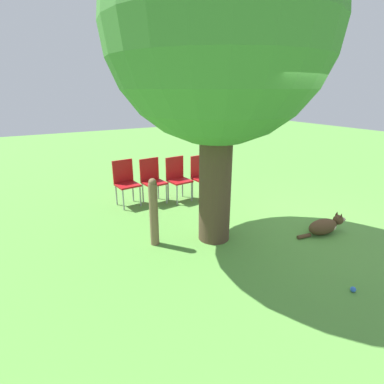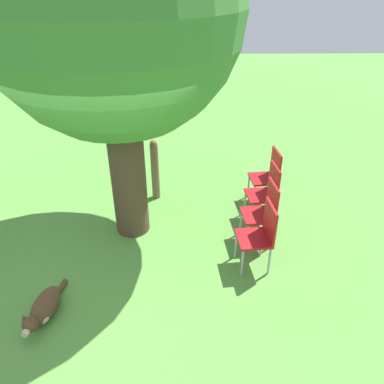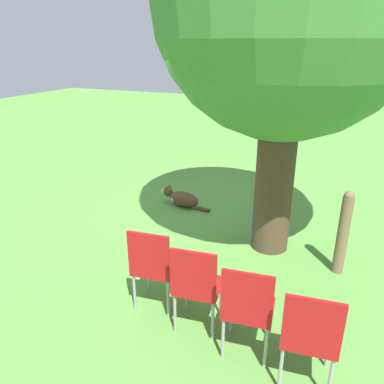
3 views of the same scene
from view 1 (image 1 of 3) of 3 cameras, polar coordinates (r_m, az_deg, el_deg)
The scene contains 9 objects.
ground_plane at distance 5.46m, azimuth 15.32°, elevation -7.08°, with size 30.00×30.00×0.00m, color #56933D.
oak_tree at distance 4.53m, azimuth 5.20°, elevation 28.38°, with size 3.13×3.13×4.68m.
dog at distance 5.59m, azimuth 24.02°, elevation -5.93°, with size 0.34×0.98×0.35m.
fence_post at distance 4.65m, azimuth -7.30°, elevation -3.79°, with size 0.14×0.14×1.09m.
red_chair_0 at distance 6.69m, azimuth 1.86°, elevation 3.44°, with size 0.46×0.48×0.95m.
red_chair_1 at distance 6.55m, azimuth -2.79°, elevation 3.08°, with size 0.46×0.48×0.95m.
red_chair_2 at distance 6.45m, azimuth -7.62°, elevation 2.69°, with size 0.46×0.48×0.95m.
red_chair_3 at distance 6.41m, azimuth -12.55°, elevation 2.27°, with size 0.46×0.48×0.95m.
tennis_ball at distance 4.30m, azimuth 28.34°, elevation -16.01°, with size 0.07×0.07×0.07m.
Camera 1 is at (-3.38, 3.60, 2.34)m, focal length 28.00 mm.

